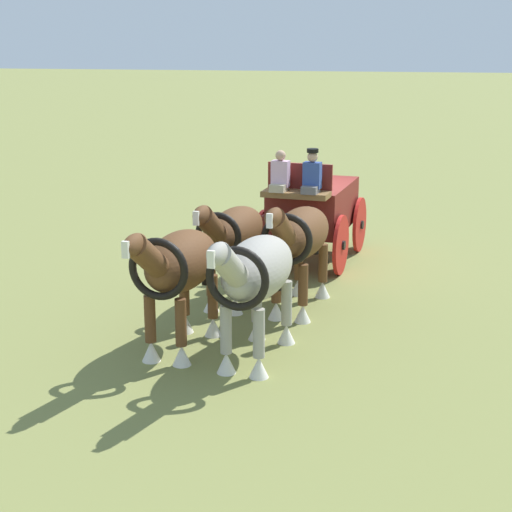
{
  "coord_description": "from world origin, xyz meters",
  "views": [
    {
      "loc": [
        17.91,
        2.62,
        4.98
      ],
      "look_at": [
        4.36,
        -0.39,
        1.2
      ],
      "focal_mm": 56.23,
      "sensor_mm": 36.0,
      "label": 1
    }
  ],
  "objects": [
    {
      "name": "draft_horse_lead_near",
      "position": [
        6.26,
        0.02,
        1.44
      ],
      "size": [
        3.18,
        1.17,
        2.32
      ],
      "color": "#9E998E",
      "rests_on": "ground"
    },
    {
      "name": "draft_horse_rear_near",
      "position": [
        3.68,
        0.28,
        1.41
      ],
      "size": [
        3.21,
        1.14,
        2.29
      ],
      "color": "brown",
      "rests_on": "ground"
    },
    {
      "name": "show_wagon",
      "position": [
        0.16,
        -0.02,
        1.23
      ],
      "size": [
        5.66,
        2.18,
        2.79
      ],
      "color": "maroon",
      "rests_on": "ground"
    },
    {
      "name": "ground_plane",
      "position": [
        0.0,
        0.0,
        0.0
      ],
      "size": [
        220.0,
        220.0,
        0.0
      ],
      "primitive_type": "plane",
      "color": "olive"
    },
    {
      "name": "draft_horse_rear_off",
      "position": [
        3.56,
        -1.01,
        1.36
      ],
      "size": [
        3.13,
        1.08,
        2.23
      ],
      "color": "brown",
      "rests_on": "ground"
    },
    {
      "name": "draft_horse_lead_off",
      "position": [
        6.13,
        -1.27,
        1.44
      ],
      "size": [
        3.0,
        1.16,
        2.32
      ],
      "color": "brown",
      "rests_on": "ground"
    }
  ]
}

